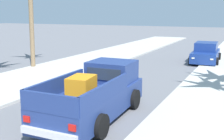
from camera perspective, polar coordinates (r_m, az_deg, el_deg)
name	(u,v)px	position (r m, az deg, el deg)	size (l,w,h in m)	color
sidewalk_left	(39,76)	(16.95, -14.60, -1.13)	(4.89, 60.00, 0.12)	beige
curb_left	(54,78)	(16.30, -11.80, -1.53)	(0.16, 60.00, 0.10)	silver
curb_right	(204,96)	(13.09, 18.36, -5.09)	(0.16, 60.00, 0.10)	silver
pickup_truck	(96,95)	(10.04, -3.28, -5.05)	(2.34, 5.27, 1.80)	navy
car_left_mid	(206,53)	(22.19, 18.60, 3.26)	(2.14, 4.31, 1.54)	navy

